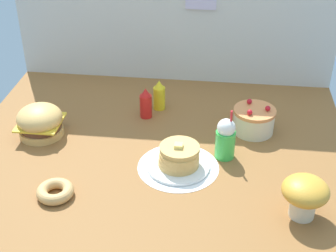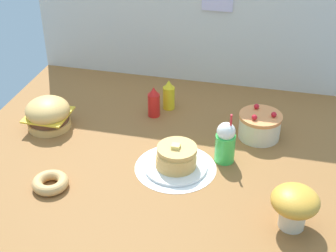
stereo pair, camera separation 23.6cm
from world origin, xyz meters
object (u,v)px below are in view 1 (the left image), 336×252
Objects in this scene: layer_cake at (254,120)px; cream_soda_cup at (225,139)px; pancake_stack at (179,158)px; donut_pink_glaze at (55,191)px; ketchup_bottle at (146,104)px; burger at (40,121)px; mushroom_stool at (305,194)px; mustard_bottle at (159,96)px.

layer_cake is 29.42cm from cream_soda_cup.
donut_pink_glaze is at bearing -152.15° from pancake_stack.
pancake_stack is 51.88cm from layer_cake.
layer_cake is 1.25× the size of ketchup_bottle.
pancake_stack is 1.83× the size of donut_pink_glaze.
cream_soda_cup is 1.61× the size of donut_pink_glaze.
burger is 1.21× the size of mushroom_stool.
mustard_bottle is (58.36, 35.15, 0.16)cm from burger.
cream_soda_cup reaches higher than ketchup_bottle.
layer_cake is 1.13× the size of mushroom_stool.
mushroom_stool reaches higher than pancake_stack.
mushroom_stool is at bearing -42.93° from ketchup_bottle.
cream_soda_cup is (44.71, -33.44, 2.23)cm from ketchup_bottle.
donut_pink_glaze is (-35.37, -82.98, -5.63)cm from mustard_bottle.
ketchup_bottle is 11.83cm from mustard_bottle.
mustard_bottle is at bearing 66.91° from donut_pink_glaze.
layer_cake is 1.34× the size of donut_pink_glaze.
ketchup_bottle reaches higher than burger.
ketchup_bottle is at bearing 25.65° from burger.
ketchup_bottle is (-59.46, 8.25, 1.42)cm from layer_cake.
pancake_stack is 59.22cm from donut_pink_glaze.
burger is 68.13cm from mustard_bottle.
mushroom_stool is at bearing -20.05° from burger.
layer_cake reaches higher than donut_pink_glaze.
donut_pink_glaze is at bearing -179.84° from mushroom_stool.
cream_soda_cup reaches higher than burger.
burger reaches higher than layer_cake.
burger is at bearing 115.67° from donut_pink_glaze.
cream_soda_cup is at bearing 28.67° from pancake_stack.
ketchup_bottle and mustard_bottle have the same top height.
cream_soda_cup is at bearing -48.49° from mustard_bottle.
pancake_stack is at bearing 27.85° from donut_pink_glaze.
burger is 112.91cm from layer_cake.
pancake_stack is 1.13× the size of cream_soda_cup.
layer_cake is at bearing -7.90° from ketchup_bottle.
burger is at bearing -154.35° from ketchup_bottle.
mustard_bottle is 58.18cm from cream_soda_cup.
pancake_stack is 25.15cm from cream_soda_cup.
donut_pink_glaze is at bearing -143.91° from layer_cake.
cream_soda_cup is at bearing 130.41° from mushroom_stool.
layer_cake is at bearing 106.10° from mushroom_stool.
burger is 78.01cm from pancake_stack.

